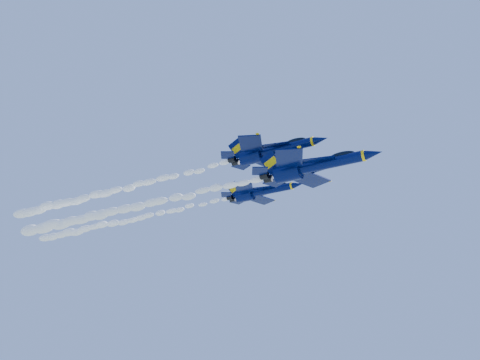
% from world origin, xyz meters
% --- Properties ---
extents(jet_lead, '(19.42, 15.93, 7.22)m').
position_xyz_m(jet_lead, '(18.91, -8.57, 148.49)').
color(jet_lead, '#020A39').
extents(smoke_trail_jet_lead, '(56.66, 2.47, 2.23)m').
position_xyz_m(smoke_trail_jet_lead, '(-17.72, -8.57, 148.00)').
color(smoke_trail_jet_lead, white).
extents(jet_second, '(17.89, 14.68, 6.65)m').
position_xyz_m(jet_second, '(11.38, -7.06, 153.74)').
color(jet_second, '#020A39').
extents(smoke_trail_jet_second, '(56.66, 2.28, 2.05)m').
position_xyz_m(smoke_trail_jet_second, '(-24.60, -7.06, 153.27)').
color(smoke_trail_jet_second, white).
extents(jet_third, '(16.47, 13.51, 6.12)m').
position_xyz_m(jet_third, '(2.49, 6.99, 153.09)').
color(jet_third, '#020A39').
extents(smoke_trail_jet_third, '(56.66, 2.10, 1.89)m').
position_xyz_m(smoke_trail_jet_third, '(-32.88, 6.99, 152.63)').
color(smoke_trail_jet_third, white).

